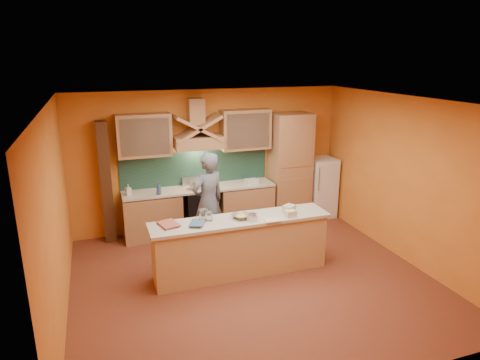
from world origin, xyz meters
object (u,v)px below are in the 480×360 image
object	(u,v)px
stove	(200,210)
kitchen_scale	(252,218)
fridge	(320,187)
mixing_bowl	(241,216)
person	(208,202)

from	to	relation	value
stove	kitchen_scale	world-z (taller)	kitchen_scale
stove	kitchen_scale	distance (m)	2.15
kitchen_scale	fridge	bearing A→B (deg)	24.58
fridge	kitchen_scale	distance (m)	3.15
kitchen_scale	stove	bearing A→B (deg)	82.85
stove	fridge	size ratio (longest dim) A/B	0.69
fridge	mixing_bowl	bearing A→B (deg)	-142.72
fridge	mixing_bowl	size ratio (longest dim) A/B	4.61
mixing_bowl	stove	bearing A→B (deg)	96.31
person	fridge	bearing A→B (deg)	176.00
person	mixing_bowl	distance (m)	1.06
fridge	person	size ratio (longest dim) A/B	0.71
person	kitchen_scale	xyz separation A→B (m)	(0.40, -1.18, 0.09)
stove	mixing_bowl	xyz separation A→B (m)	(0.21, -1.90, 0.53)
stove	fridge	world-z (taller)	fridge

